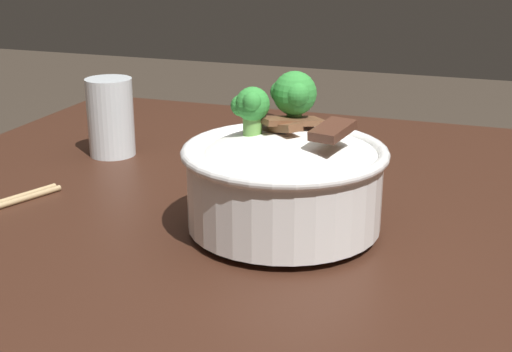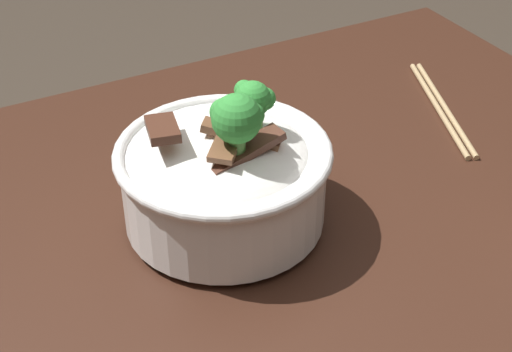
# 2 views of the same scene
# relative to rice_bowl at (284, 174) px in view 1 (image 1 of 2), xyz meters

# --- Properties ---
(dining_table) EXTENTS (1.28, 0.86, 0.80)m
(dining_table) POSITION_rel_rice_bowl_xyz_m (-0.11, -0.08, -0.21)
(dining_table) COLOR #381E14
(dining_table) RESTS_ON ground
(rice_bowl) EXTENTS (0.21, 0.21, 0.17)m
(rice_bowl) POSITION_rel_rice_bowl_xyz_m (0.00, 0.00, 0.00)
(rice_bowl) COLOR white
(rice_bowl) RESTS_ON dining_table
(drinking_glass) EXTENTS (0.06, 0.06, 0.11)m
(drinking_glass) POSITION_rel_rice_bowl_xyz_m (0.31, -0.18, -0.01)
(drinking_glass) COLOR white
(drinking_glass) RESTS_ON dining_table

